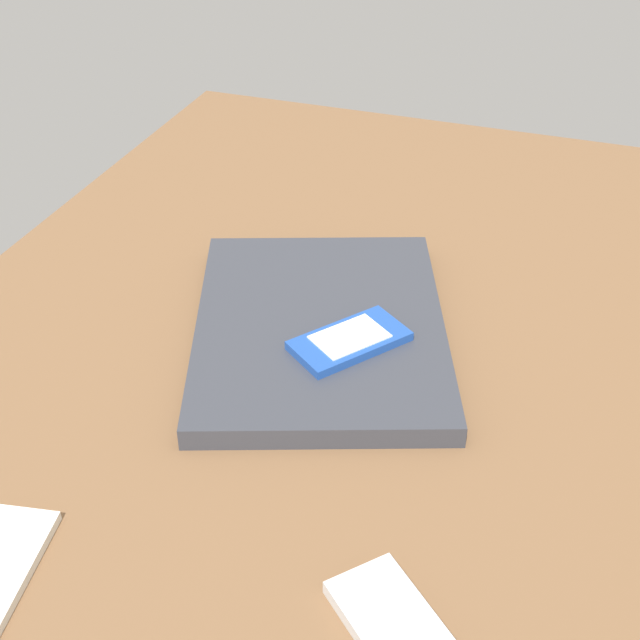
{
  "coord_description": "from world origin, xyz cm",
  "views": [
    {
      "loc": [
        -59.97,
        -20.5,
        52.84
      ],
      "look_at": [
        4.45,
        1.94,
        5.0
      ],
      "focal_mm": 49.8,
      "sensor_mm": 36.0,
      "label": 1
    }
  ],
  "objects": [
    {
      "name": "cell_phone_on_desk",
      "position": [
        -24.92,
        -13.59,
        3.59
      ],
      "size": [
        11.0,
        11.33,
        1.24
      ],
      "color": "silver",
      "rests_on": "desk_surface"
    },
    {
      "name": "desk_surface",
      "position": [
        0.0,
        0.0,
        1.5
      ],
      "size": [
        120.0,
        80.0,
        3.0
      ],
      "primitive_type": "cube",
      "color": "brown",
      "rests_on": "ground"
    },
    {
      "name": "laptop_closed",
      "position": [
        4.45,
        1.94,
        4.03
      ],
      "size": [
        36.94,
        32.35,
        2.07
      ],
      "primitive_type": "cube",
      "rotation": [
        0.0,
        0.0,
        0.35
      ],
      "color": "#33353D",
      "rests_on": "desk_surface"
    },
    {
      "name": "cell_phone_on_laptop",
      "position": [
        1.57,
        -1.88,
        5.52
      ],
      "size": [
        11.58,
        10.58,
        0.98
      ],
      "color": "#1E479E",
      "rests_on": "laptop_closed"
    }
  ]
}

